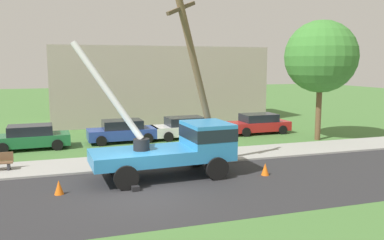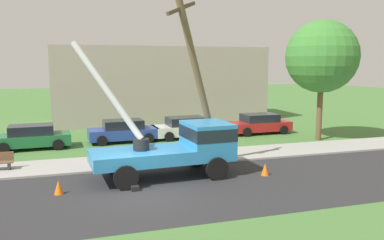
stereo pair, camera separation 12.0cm
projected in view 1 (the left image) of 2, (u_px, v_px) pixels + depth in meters
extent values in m
plane|color=#477538|center=(109.00, 139.00, 26.76)|extent=(120.00, 120.00, 0.00)
cube|color=#2B2B2D|center=(143.00, 193.00, 15.45)|extent=(80.00, 7.11, 0.01)
cube|color=#9E9E99|center=(124.00, 162.00, 20.20)|extent=(80.00, 2.99, 0.10)
cube|color=#2D84C6|center=(141.00, 156.00, 17.19)|extent=(4.42, 2.62, 0.55)
cube|color=#2D84C6|center=(207.00, 140.00, 18.21)|extent=(2.02, 2.50, 1.60)
cube|color=#19232D|center=(207.00, 132.00, 18.16)|extent=(2.05, 2.52, 0.56)
cylinder|color=black|center=(141.00, 145.00, 17.12)|extent=(0.70, 0.70, 0.50)
cylinder|color=silver|center=(107.00, 91.00, 16.95)|extent=(2.94, 1.51, 4.26)
cube|color=black|center=(135.00, 188.00, 15.76)|extent=(0.32, 0.32, 0.20)
cube|color=black|center=(121.00, 170.00, 18.45)|extent=(0.32, 0.32, 0.20)
cylinder|color=black|center=(217.00, 168.00, 17.23)|extent=(1.00, 0.30, 1.00)
cylinder|color=black|center=(197.00, 156.00, 19.45)|extent=(1.00, 0.30, 1.00)
cylinder|color=black|center=(126.00, 178.00, 15.83)|extent=(1.00, 0.30, 1.00)
cylinder|color=black|center=(115.00, 164.00, 18.05)|extent=(1.00, 0.30, 1.00)
cylinder|color=brown|center=(199.00, 80.00, 18.80)|extent=(3.14, 2.06, 8.54)
cube|color=brown|center=(181.00, 8.00, 17.45)|extent=(1.57, 1.04, 0.78)
cone|color=orange|center=(265.00, 169.00, 17.94)|extent=(0.36, 0.36, 0.56)
cone|color=orange|center=(59.00, 187.00, 15.30)|extent=(0.36, 0.36, 0.56)
cube|color=#1E6638|center=(31.00, 140.00, 23.42)|extent=(4.48, 2.00, 0.65)
cube|color=black|center=(30.00, 130.00, 23.34)|extent=(2.54, 1.77, 0.55)
cylinder|color=black|center=(57.00, 145.00, 23.12)|extent=(0.64, 0.22, 0.64)
cylinder|color=black|center=(56.00, 139.00, 24.79)|extent=(0.64, 0.22, 0.64)
cylinder|color=black|center=(2.00, 149.00, 22.12)|extent=(0.64, 0.22, 0.64)
cylinder|color=black|center=(5.00, 143.00, 23.79)|extent=(0.64, 0.22, 0.64)
cube|color=#263F99|center=(123.00, 133.00, 25.58)|extent=(4.45, 1.92, 0.65)
cube|color=black|center=(122.00, 124.00, 25.49)|extent=(2.51, 1.72, 0.55)
cylinder|color=black|center=(148.00, 138.00, 25.24)|extent=(0.64, 0.22, 0.64)
cylinder|color=black|center=(142.00, 133.00, 26.92)|extent=(0.64, 0.22, 0.64)
cylinder|color=black|center=(101.00, 141.00, 24.29)|extent=(0.64, 0.22, 0.64)
cylinder|color=black|center=(98.00, 136.00, 25.97)|extent=(0.64, 0.22, 0.64)
cube|color=silver|center=(185.00, 130.00, 27.02)|extent=(4.49, 2.04, 0.65)
cube|color=black|center=(185.00, 121.00, 26.93)|extent=(2.55, 1.79, 0.55)
cylinder|color=black|center=(210.00, 134.00, 26.73)|extent=(0.64, 0.22, 0.64)
cylinder|color=black|center=(200.00, 130.00, 28.39)|extent=(0.64, 0.22, 0.64)
cylinder|color=black|center=(168.00, 137.00, 25.70)|extent=(0.64, 0.22, 0.64)
cylinder|color=black|center=(161.00, 132.00, 27.37)|extent=(0.64, 0.22, 0.64)
cube|color=#B21E1E|center=(259.00, 126.00, 28.73)|extent=(4.44, 1.91, 0.65)
cube|color=black|center=(259.00, 118.00, 28.64)|extent=(2.50, 1.72, 0.55)
cylinder|color=black|center=(283.00, 130.00, 28.39)|extent=(0.64, 0.22, 0.64)
cylinder|color=black|center=(270.00, 126.00, 30.07)|extent=(0.64, 0.22, 0.64)
cylinder|color=black|center=(246.00, 132.00, 27.44)|extent=(0.64, 0.22, 0.64)
cylinder|color=black|center=(235.00, 128.00, 29.13)|extent=(0.64, 0.22, 0.64)
cube|color=#333338|center=(9.00, 167.00, 18.55)|extent=(0.10, 0.40, 0.45)
cylinder|color=brown|center=(319.00, 101.00, 26.03)|extent=(0.36, 0.36, 5.09)
sphere|color=#3D7F33|center=(321.00, 57.00, 25.62)|extent=(4.66, 4.66, 4.66)
cube|color=#A5998C|center=(158.00, 84.00, 34.92)|extent=(18.00, 6.00, 6.40)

